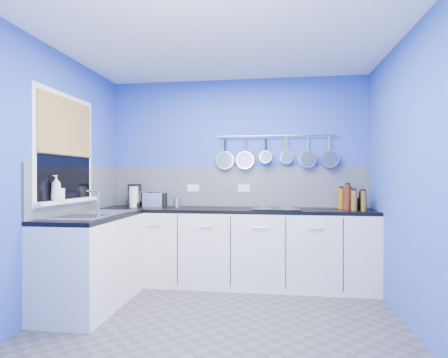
% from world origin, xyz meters
% --- Properties ---
extents(floor, '(3.20, 3.00, 0.02)m').
position_xyz_m(floor, '(0.00, 0.00, -0.01)').
color(floor, '#47474C').
rests_on(floor, ground).
extents(ceiling, '(3.20, 3.00, 0.02)m').
position_xyz_m(ceiling, '(0.00, 0.00, 2.51)').
color(ceiling, white).
rests_on(ceiling, ground).
extents(wall_back, '(3.20, 0.02, 2.50)m').
position_xyz_m(wall_back, '(0.00, 1.51, 1.25)').
color(wall_back, '#2E4CB8').
rests_on(wall_back, ground).
extents(wall_front, '(3.20, 0.02, 2.50)m').
position_xyz_m(wall_front, '(0.00, -1.51, 1.25)').
color(wall_front, '#2E4CB8').
rests_on(wall_front, ground).
extents(wall_left, '(0.02, 3.00, 2.50)m').
position_xyz_m(wall_left, '(-1.61, 0.00, 1.25)').
color(wall_left, '#2E4CB8').
rests_on(wall_left, ground).
extents(wall_right, '(0.02, 3.00, 2.50)m').
position_xyz_m(wall_right, '(1.61, 0.00, 1.25)').
color(wall_right, '#2E4CB8').
rests_on(wall_right, ground).
extents(backsplash_back, '(3.20, 0.02, 0.50)m').
position_xyz_m(backsplash_back, '(0.00, 1.49, 1.15)').
color(backsplash_back, gray).
rests_on(backsplash_back, wall_back).
extents(backsplash_left, '(0.02, 1.80, 0.50)m').
position_xyz_m(backsplash_left, '(-1.59, 0.60, 1.15)').
color(backsplash_left, gray).
rests_on(backsplash_left, wall_left).
extents(cabinet_run_back, '(3.20, 0.60, 0.86)m').
position_xyz_m(cabinet_run_back, '(0.00, 1.20, 0.43)').
color(cabinet_run_back, silver).
rests_on(cabinet_run_back, ground).
extents(worktop_back, '(3.20, 0.60, 0.04)m').
position_xyz_m(worktop_back, '(0.00, 1.20, 0.88)').
color(worktop_back, black).
rests_on(worktop_back, cabinet_run_back).
extents(cabinet_run_left, '(0.60, 1.20, 0.86)m').
position_xyz_m(cabinet_run_left, '(-1.30, 0.30, 0.43)').
color(cabinet_run_left, silver).
rests_on(cabinet_run_left, ground).
extents(worktop_left, '(0.60, 1.20, 0.04)m').
position_xyz_m(worktop_left, '(-1.30, 0.30, 0.88)').
color(worktop_left, black).
rests_on(worktop_left, cabinet_run_left).
extents(window_frame, '(0.01, 1.00, 1.10)m').
position_xyz_m(window_frame, '(-1.58, 0.30, 1.55)').
color(window_frame, white).
rests_on(window_frame, wall_left).
extents(window_glass, '(0.01, 0.90, 1.00)m').
position_xyz_m(window_glass, '(-1.57, 0.30, 1.55)').
color(window_glass, black).
rests_on(window_glass, wall_left).
extents(bamboo_blind, '(0.01, 0.90, 0.55)m').
position_xyz_m(bamboo_blind, '(-1.56, 0.30, 1.77)').
color(bamboo_blind, tan).
rests_on(bamboo_blind, wall_left).
extents(window_sill, '(0.10, 0.98, 0.03)m').
position_xyz_m(window_sill, '(-1.55, 0.30, 1.04)').
color(window_sill, white).
rests_on(window_sill, wall_left).
extents(sink_unit, '(0.50, 0.95, 0.01)m').
position_xyz_m(sink_unit, '(-1.30, 0.30, 0.90)').
color(sink_unit, silver).
rests_on(sink_unit, worktop_left).
extents(mixer_tap, '(0.12, 0.08, 0.26)m').
position_xyz_m(mixer_tap, '(-1.14, 0.12, 1.03)').
color(mixer_tap, silver).
rests_on(mixer_tap, worktop_left).
extents(socket_left, '(0.15, 0.01, 0.09)m').
position_xyz_m(socket_left, '(-0.55, 1.48, 1.13)').
color(socket_left, white).
rests_on(socket_left, backsplash_back).
extents(socket_right, '(0.15, 0.01, 0.09)m').
position_xyz_m(socket_right, '(0.10, 1.48, 1.13)').
color(socket_right, white).
rests_on(socket_right, backsplash_back).
extents(pot_rail, '(1.45, 0.02, 0.02)m').
position_xyz_m(pot_rail, '(0.50, 1.45, 1.78)').
color(pot_rail, silver).
rests_on(pot_rail, wall_back).
extents(soap_bottle_a, '(0.09, 0.09, 0.24)m').
position_xyz_m(soap_bottle_a, '(-1.53, 0.07, 1.17)').
color(soap_bottle_a, white).
rests_on(soap_bottle_a, window_sill).
extents(soap_bottle_b, '(0.10, 0.10, 0.17)m').
position_xyz_m(soap_bottle_b, '(-1.53, 0.11, 1.14)').
color(soap_bottle_b, white).
rests_on(soap_bottle_b, window_sill).
extents(paper_towel, '(0.13, 0.13, 0.25)m').
position_xyz_m(paper_towel, '(-1.25, 1.23, 1.03)').
color(paper_towel, white).
rests_on(paper_towel, worktop_back).
extents(coffee_maker, '(0.19, 0.21, 0.28)m').
position_xyz_m(coffee_maker, '(-1.26, 1.28, 1.04)').
color(coffee_maker, black).
rests_on(coffee_maker, worktop_back).
extents(toaster, '(0.29, 0.19, 0.17)m').
position_xyz_m(toaster, '(-1.02, 1.33, 0.99)').
color(toaster, silver).
rests_on(toaster, worktop_back).
extents(canister, '(0.09, 0.09, 0.12)m').
position_xyz_m(canister, '(-0.72, 1.30, 0.96)').
color(canister, silver).
rests_on(canister, worktop_back).
extents(hob, '(0.55, 0.48, 0.01)m').
position_xyz_m(hob, '(0.50, 1.16, 0.91)').
color(hob, black).
rests_on(hob, worktop_back).
extents(pan_0, '(0.22, 0.06, 0.41)m').
position_xyz_m(pan_0, '(-0.13, 1.44, 1.57)').
color(pan_0, silver).
rests_on(pan_0, pot_rail).
extents(pan_1, '(0.22, 0.08, 0.41)m').
position_xyz_m(pan_1, '(0.12, 1.44, 1.57)').
color(pan_1, silver).
rests_on(pan_1, pot_rail).
extents(pan_2, '(0.15, 0.13, 0.34)m').
position_xyz_m(pan_2, '(0.37, 1.44, 1.61)').
color(pan_2, silver).
rests_on(pan_2, pot_rail).
extents(pan_3, '(0.16, 0.06, 0.35)m').
position_xyz_m(pan_3, '(0.63, 1.44, 1.61)').
color(pan_3, silver).
rests_on(pan_3, pot_rail).
extents(pan_4, '(0.21, 0.07, 0.40)m').
position_xyz_m(pan_4, '(0.88, 1.44, 1.58)').
color(pan_4, silver).
rests_on(pan_4, pot_rail).
extents(pan_5, '(0.21, 0.09, 0.40)m').
position_xyz_m(pan_5, '(1.14, 1.44, 1.58)').
color(pan_5, silver).
rests_on(pan_5, pot_rail).
extents(condiment_0, '(0.07, 0.07, 0.11)m').
position_xyz_m(condiment_0, '(1.44, 1.32, 0.96)').
color(condiment_0, black).
rests_on(condiment_0, worktop_back).
extents(condiment_1, '(0.07, 0.07, 0.14)m').
position_xyz_m(condiment_1, '(1.36, 1.31, 0.97)').
color(condiment_1, '#265919').
rests_on(condiment_1, worktop_back).
extents(condiment_2, '(0.07, 0.07, 0.24)m').
position_xyz_m(condiment_2, '(1.25, 1.33, 1.02)').
color(condiment_2, '#8C5914').
rests_on(condiment_2, worktop_back).
extents(condiment_3, '(0.07, 0.07, 0.21)m').
position_xyz_m(condiment_3, '(1.46, 1.21, 1.00)').
color(condiment_3, black).
rests_on(condiment_3, worktop_back).
extents(condiment_4, '(0.05, 0.05, 0.23)m').
position_xyz_m(condiment_4, '(1.34, 1.23, 1.02)').
color(condiment_4, '#3F721E').
rests_on(condiment_4, worktop_back).
extents(condiment_5, '(0.06, 0.06, 0.10)m').
position_xyz_m(condiment_5, '(1.29, 1.21, 0.95)').
color(condiment_5, olive).
rests_on(condiment_5, worktop_back).
extents(condiment_6, '(0.06, 0.06, 0.22)m').
position_xyz_m(condiment_6, '(1.45, 1.10, 1.01)').
color(condiment_6, brown).
rests_on(condiment_6, worktop_back).
extents(condiment_7, '(0.07, 0.07, 0.22)m').
position_xyz_m(condiment_7, '(1.35, 1.13, 1.01)').
color(condiment_7, brown).
rests_on(condiment_7, worktop_back).
extents(condiment_8, '(0.07, 0.07, 0.29)m').
position_xyz_m(condiment_8, '(1.28, 1.13, 1.04)').
color(condiment_8, '#4C190C').
rests_on(condiment_8, worktop_back).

